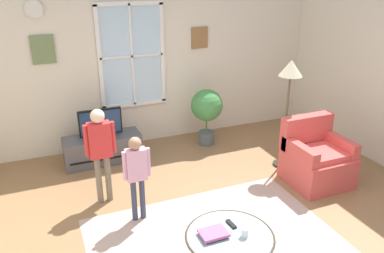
{
  "coord_description": "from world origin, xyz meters",
  "views": [
    {
      "loc": [
        -1.64,
        -3.12,
        2.67
      ],
      "look_at": [
        0.02,
        0.88,
        0.91
      ],
      "focal_mm": 35.95,
      "sensor_mm": 36.0,
      "label": 1
    }
  ],
  "objects_px": {
    "book_stack": "(214,234)",
    "television": "(100,122)",
    "coffee_table": "(230,238)",
    "cup": "(245,232)",
    "tv_stand": "(103,149)",
    "person_pink_shirt": "(137,169)",
    "remote_near_books": "(231,224)",
    "floor_lamp": "(290,79)",
    "armchair": "(316,159)",
    "person_red_shirt": "(100,145)",
    "potted_plant_by_window": "(207,108)"
  },
  "relations": [
    {
      "from": "book_stack",
      "to": "television",
      "type": "bearing_deg",
      "value": 100.72
    },
    {
      "from": "coffee_table",
      "to": "cup",
      "type": "bearing_deg",
      "value": -26.57
    },
    {
      "from": "tv_stand",
      "to": "coffee_table",
      "type": "height_order",
      "value": "coffee_table"
    },
    {
      "from": "coffee_table",
      "to": "person_pink_shirt",
      "type": "height_order",
      "value": "person_pink_shirt"
    },
    {
      "from": "remote_near_books",
      "to": "floor_lamp",
      "type": "xyz_separation_m",
      "value": [
        1.67,
        1.53,
        0.86
      ]
    },
    {
      "from": "book_stack",
      "to": "cup",
      "type": "height_order",
      "value": "cup"
    },
    {
      "from": "television",
      "to": "floor_lamp",
      "type": "distance_m",
      "value": 2.75
    },
    {
      "from": "television",
      "to": "armchair",
      "type": "xyz_separation_m",
      "value": [
        2.54,
        -1.69,
        -0.3
      ]
    },
    {
      "from": "tv_stand",
      "to": "remote_near_books",
      "type": "bearing_deg",
      "value": -74.36
    },
    {
      "from": "armchair",
      "to": "floor_lamp",
      "type": "height_order",
      "value": "floor_lamp"
    },
    {
      "from": "coffee_table",
      "to": "cup",
      "type": "distance_m",
      "value": 0.15
    },
    {
      "from": "television",
      "to": "coffee_table",
      "type": "distance_m",
      "value": 2.87
    },
    {
      "from": "floor_lamp",
      "to": "armchair",
      "type": "bearing_deg",
      "value": -77.37
    },
    {
      "from": "television",
      "to": "person_red_shirt",
      "type": "relative_size",
      "value": 0.51
    },
    {
      "from": "television",
      "to": "cup",
      "type": "distance_m",
      "value": 2.96
    },
    {
      "from": "television",
      "to": "floor_lamp",
      "type": "bearing_deg",
      "value": -24.91
    },
    {
      "from": "coffee_table",
      "to": "person_red_shirt",
      "type": "bearing_deg",
      "value": 116.25
    },
    {
      "from": "coffee_table",
      "to": "potted_plant_by_window",
      "type": "distance_m",
      "value": 2.98
    },
    {
      "from": "cup",
      "to": "person_pink_shirt",
      "type": "relative_size",
      "value": 0.08
    },
    {
      "from": "coffee_table",
      "to": "person_red_shirt",
      "type": "distance_m",
      "value": 1.93
    },
    {
      "from": "book_stack",
      "to": "person_red_shirt",
      "type": "bearing_deg",
      "value": 112.95
    },
    {
      "from": "armchair",
      "to": "cup",
      "type": "relative_size",
      "value": 10.23
    },
    {
      "from": "television",
      "to": "coffee_table",
      "type": "bearing_deg",
      "value": -76.72
    },
    {
      "from": "television",
      "to": "armchair",
      "type": "height_order",
      "value": "armchair"
    },
    {
      "from": "person_pink_shirt",
      "to": "potted_plant_by_window",
      "type": "xyz_separation_m",
      "value": [
        1.58,
        1.61,
        -0.03
      ]
    },
    {
      "from": "person_red_shirt",
      "to": "person_pink_shirt",
      "type": "xyz_separation_m",
      "value": [
        0.29,
        -0.53,
        -0.11
      ]
    },
    {
      "from": "tv_stand",
      "to": "person_red_shirt",
      "type": "height_order",
      "value": "person_red_shirt"
    },
    {
      "from": "book_stack",
      "to": "person_red_shirt",
      "type": "distance_m",
      "value": 1.82
    },
    {
      "from": "potted_plant_by_window",
      "to": "remote_near_books",
      "type": "bearing_deg",
      "value": -109.75
    },
    {
      "from": "remote_near_books",
      "to": "floor_lamp",
      "type": "bearing_deg",
      "value": 42.45
    },
    {
      "from": "armchair",
      "to": "person_pink_shirt",
      "type": "distance_m",
      "value": 2.46
    },
    {
      "from": "cup",
      "to": "potted_plant_by_window",
      "type": "bearing_deg",
      "value": 72.13
    },
    {
      "from": "person_red_shirt",
      "to": "remote_near_books",
      "type": "bearing_deg",
      "value": -59.46
    },
    {
      "from": "tv_stand",
      "to": "book_stack",
      "type": "height_order",
      "value": "book_stack"
    },
    {
      "from": "person_red_shirt",
      "to": "floor_lamp",
      "type": "height_order",
      "value": "floor_lamp"
    },
    {
      "from": "tv_stand",
      "to": "floor_lamp",
      "type": "bearing_deg",
      "value": -24.96
    },
    {
      "from": "coffee_table",
      "to": "remote_near_books",
      "type": "relative_size",
      "value": 5.88
    },
    {
      "from": "tv_stand",
      "to": "person_red_shirt",
      "type": "relative_size",
      "value": 0.93
    },
    {
      "from": "armchair",
      "to": "person_pink_shirt",
      "type": "relative_size",
      "value": 0.84
    },
    {
      "from": "floor_lamp",
      "to": "remote_near_books",
      "type": "bearing_deg",
      "value": -137.55
    },
    {
      "from": "television",
      "to": "armchair",
      "type": "relative_size",
      "value": 0.71
    },
    {
      "from": "coffee_table",
      "to": "floor_lamp",
      "type": "height_order",
      "value": "floor_lamp"
    },
    {
      "from": "cup",
      "to": "person_red_shirt",
      "type": "xyz_separation_m",
      "value": [
        -0.96,
        1.76,
        0.28
      ]
    },
    {
      "from": "book_stack",
      "to": "floor_lamp",
      "type": "distance_m",
      "value": 2.63
    },
    {
      "from": "tv_stand",
      "to": "coffee_table",
      "type": "xyz_separation_m",
      "value": [
        0.66,
        -2.79,
        0.21
      ]
    },
    {
      "from": "armchair",
      "to": "book_stack",
      "type": "height_order",
      "value": "armchair"
    },
    {
      "from": "armchair",
      "to": "coffee_table",
      "type": "bearing_deg",
      "value": -149.66
    },
    {
      "from": "armchair",
      "to": "person_pink_shirt",
      "type": "bearing_deg",
      "value": 178.34
    },
    {
      "from": "person_red_shirt",
      "to": "person_pink_shirt",
      "type": "bearing_deg",
      "value": -61.06
    },
    {
      "from": "remote_near_books",
      "to": "person_pink_shirt",
      "type": "distance_m",
      "value": 1.23
    }
  ]
}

